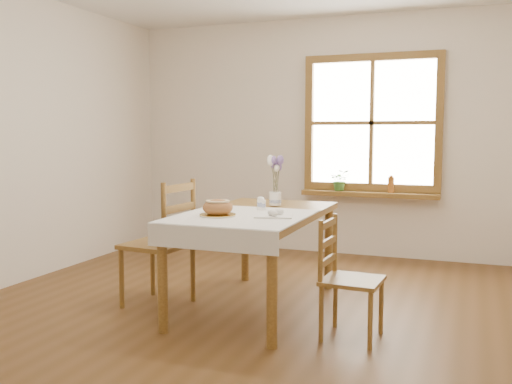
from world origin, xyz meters
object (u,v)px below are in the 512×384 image
at_px(bread_plate, 218,215).
at_px(dining_table, 256,223).
at_px(chair_right, 352,279).
at_px(chair_left, 157,243).
at_px(flower_vase, 275,200).

bearing_deg(bread_plate, dining_table, 68.97).
xyz_separation_m(chair_right, bread_plate, (-0.97, 0.00, 0.37)).
bearing_deg(chair_left, flower_vase, 130.70).
xyz_separation_m(dining_table, flower_vase, (0.03, 0.35, 0.14)).
bearing_deg(chair_right, dining_table, 68.53).
bearing_deg(dining_table, chair_right, -24.89).
bearing_deg(bread_plate, chair_left, 163.50).
xyz_separation_m(dining_table, bread_plate, (-0.15, -0.38, 0.10)).
relative_size(bread_plate, flower_vase, 2.32).
xyz_separation_m(dining_table, chair_right, (0.82, -0.38, -0.27)).
bearing_deg(dining_table, chair_left, -165.06).
relative_size(chair_left, chair_right, 1.24).
bearing_deg(chair_right, flower_vase, 50.48).
distance_m(chair_left, bread_plate, 0.69).
distance_m(dining_table, chair_right, 0.94).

